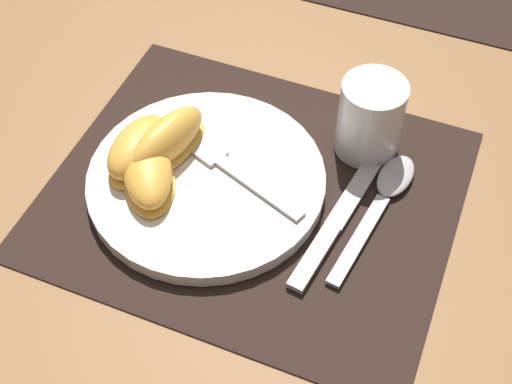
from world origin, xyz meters
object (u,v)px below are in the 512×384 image
citrus_wedge_2 (147,170)px  knife (339,217)px  spoon (386,192)px  citrus_wedge_0 (169,139)px  citrus_wedge_1 (139,149)px  juice_glass (370,121)px  fork (225,164)px  plate (206,180)px

citrus_wedge_2 → knife: bearing=10.8°
spoon → citrus_wedge_0: (-0.23, -0.04, 0.03)m
citrus_wedge_1 → citrus_wedge_0: bearing=40.9°
juice_glass → spoon: size_ratio=0.49×
citrus_wedge_1 → spoon: bearing=14.3°
spoon → fork: fork is taller
citrus_wedge_0 → citrus_wedge_2: 0.04m
fork → citrus_wedge_1: bearing=-163.0°
fork → citrus_wedge_1: (-0.08, -0.03, 0.01)m
plate → spoon: 0.19m
plate → citrus_wedge_1: size_ratio=2.55×
citrus_wedge_2 → fork: bearing=35.9°
spoon → citrus_wedge_1: citrus_wedge_1 is taller
spoon → citrus_wedge_0: size_ratio=1.60×
spoon → citrus_wedge_1: bearing=-165.7°
spoon → citrus_wedge_2: citrus_wedge_2 is taller
fork → citrus_wedge_0: (-0.06, -0.01, 0.02)m
knife → fork: 0.13m
juice_glass → knife: juice_glass is taller
knife → spoon: size_ratio=1.12×
plate → citrus_wedge_1: bearing=-175.2°
plate → fork: (0.01, 0.02, 0.01)m
juice_glass → plate: bearing=-140.3°
knife → juice_glass: bearing=91.9°
juice_glass → fork: juice_glass is taller
spoon → citrus_wedge_2: (-0.23, -0.08, 0.03)m
citrus_wedge_1 → citrus_wedge_2: citrus_wedge_1 is taller
fork → citrus_wedge_2: (-0.06, -0.05, 0.01)m
juice_glass → citrus_wedge_2: 0.24m
citrus_wedge_0 → spoon: bearing=10.7°
spoon → knife: bearing=-126.9°
knife → citrus_wedge_0: (-0.19, 0.00, 0.03)m
knife → citrus_wedge_0: citrus_wedge_0 is taller
citrus_wedge_2 → juice_glass: bearing=36.7°
plate → knife: 0.14m
fork → citrus_wedge_2: citrus_wedge_2 is taller
knife → citrus_wedge_1: bearing=-175.7°
knife → fork: bearing=175.7°
fork → citrus_wedge_1: size_ratio=1.80×
juice_glass → fork: (-0.13, -0.09, -0.02)m
knife → citrus_wedge_1: size_ratio=2.11×
citrus_wedge_1 → citrus_wedge_2: 0.03m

